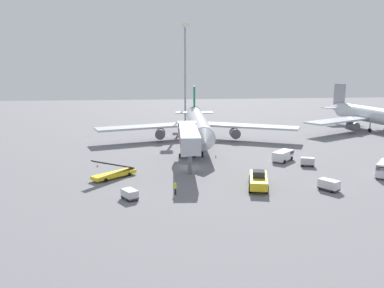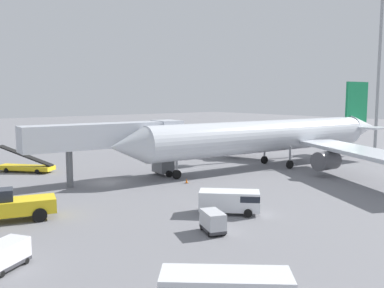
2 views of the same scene
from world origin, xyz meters
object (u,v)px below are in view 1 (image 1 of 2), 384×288
object	(u,v)px
baggage_cart_near_left	(307,162)
baggage_cart_rear_right	(329,185)
jet_bridge	(188,137)
service_van_near_center	(283,155)
pushback_tug	(258,180)
airplane_background	(381,116)
belt_loader_truck	(114,173)
baggage_cart_far_right	(130,194)
airplane_at_gate	(198,124)
ground_crew_worker_foreground	(175,188)
apron_light_mast	(185,57)
safety_cone_alpha	(216,156)
safety_cone_bravo	(97,165)

from	to	relation	value
baggage_cart_near_left	baggage_cart_rear_right	xyz separation A→B (m)	(-2.66, -13.37, -0.00)
jet_bridge	service_van_near_center	bearing A→B (deg)	3.86
jet_bridge	pushback_tug	bearing A→B (deg)	-59.24
airplane_background	service_van_near_center	bearing A→B (deg)	-142.58
pushback_tug	airplane_background	distance (m)	63.62
belt_loader_truck	baggage_cart_far_right	world-z (taller)	belt_loader_truck
airplane_at_gate	belt_loader_truck	bearing A→B (deg)	-121.02
baggage_cart_far_right	ground_crew_worker_foreground	xyz separation A→B (m)	(6.05, 1.21, 0.21)
pushback_tug	baggage_cart_far_right	bearing A→B (deg)	-171.17
baggage_cart_near_left	apron_light_mast	bearing A→B (deg)	106.58
baggage_cart_near_left	safety_cone_alpha	bearing A→B (deg)	148.65
belt_loader_truck	baggage_cart_far_right	distance (m)	10.85
safety_cone_alpha	safety_cone_bravo	size ratio (longest dim) A/B	1.03
pushback_tug	ground_crew_worker_foreground	world-z (taller)	pushback_tug
apron_light_mast	safety_cone_alpha	bearing A→B (deg)	-88.42
jet_bridge	safety_cone_alpha	xyz separation A→B (m)	(5.94, 5.61, -4.79)
airplane_at_gate	apron_light_mast	size ratio (longest dim) A/B	1.62
baggage_cart_near_left	ground_crew_worker_foreground	world-z (taller)	ground_crew_worker_foreground
baggage_cart_far_right	safety_cone_alpha	bearing A→B (deg)	55.44
airplane_at_gate	safety_cone_bravo	size ratio (longest dim) A/B	98.69
belt_loader_truck	safety_cone_bravo	world-z (taller)	belt_loader_truck
airplane_at_gate	baggage_cart_near_left	xyz separation A→B (m)	(15.76, -25.18, -3.38)
baggage_cart_far_right	baggage_cart_rear_right	distance (m)	27.41
belt_loader_truck	airplane_background	bearing A→B (deg)	28.18
jet_bridge	apron_light_mast	bearing A→B (deg)	84.55
baggage_cart_far_right	apron_light_mast	distance (m)	70.76
pushback_tug	baggage_cart_rear_right	bearing A→B (deg)	-14.68
jet_bridge	baggage_cart_far_right	world-z (taller)	jet_bridge
belt_loader_truck	safety_cone_bravo	bearing A→B (deg)	114.49
jet_bridge	baggage_cart_rear_right	bearing A→B (deg)	-43.01
jet_bridge	baggage_cart_rear_right	world-z (taller)	jet_bridge
baggage_cart_far_right	baggage_cart_rear_right	world-z (taller)	baggage_cart_rear_right
baggage_cart_far_right	baggage_cart_near_left	xyz separation A→B (m)	(30.07, 13.71, 0.12)
pushback_tug	baggage_cart_rear_right	world-z (taller)	pushback_tug
pushback_tug	safety_cone_bravo	size ratio (longest dim) A/B	15.91
belt_loader_truck	baggage_cart_rear_right	size ratio (longest dim) A/B	2.22
baggage_cart_near_left	safety_cone_bravo	world-z (taller)	baggage_cart_near_left
jet_bridge	service_van_near_center	distance (m)	18.19
baggage_cart_near_left	airplane_background	distance (m)	47.42
safety_cone_bravo	airplane_background	size ratio (longest dim) A/B	0.01
jet_bridge	airplane_background	distance (m)	62.08
airplane_at_gate	airplane_background	xyz separation A→B (m)	(49.94, 7.51, 0.04)
ground_crew_worker_foreground	safety_cone_bravo	xyz separation A→B (m)	(-12.21, 16.73, -0.71)
ground_crew_worker_foreground	apron_light_mast	xyz separation A→B (m)	(8.28, 65.35, 19.07)
baggage_cart_near_left	airplane_background	world-z (taller)	airplane_background
baggage_cart_far_right	baggage_cart_near_left	world-z (taller)	baggage_cart_near_left
airplane_at_gate	baggage_cart_rear_right	distance (m)	40.85
baggage_cart_near_left	safety_cone_alpha	size ratio (longest dim) A/B	5.16
jet_bridge	baggage_cart_near_left	xyz separation A→B (m)	(20.46, -3.24, -4.18)
belt_loader_truck	baggage_cart_near_left	distance (m)	32.99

